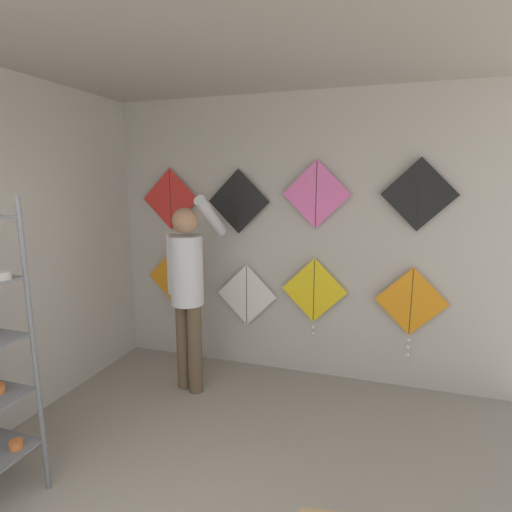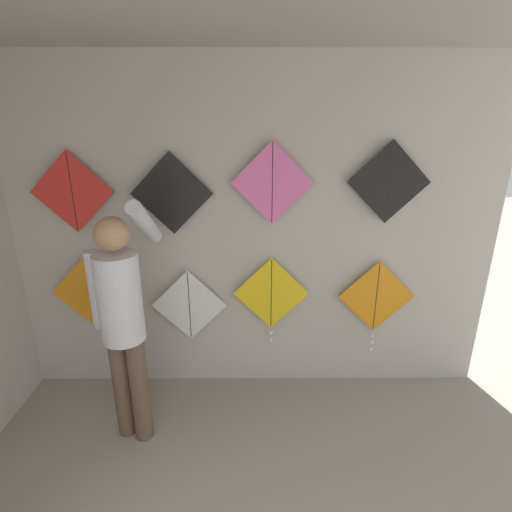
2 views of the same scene
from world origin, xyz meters
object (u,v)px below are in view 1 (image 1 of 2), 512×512
at_px(kite_2, 314,292).
at_px(kite_6, 316,194).
at_px(kite_5, 238,201).
at_px(kite_1, 247,295).
at_px(kite_3, 411,305).
at_px(kite_0, 175,277).
at_px(kite_4, 170,199).
at_px(shopkeeper, 188,283).
at_px(kite_7, 419,195).

bearing_deg(kite_2, kite_6, 172.76).
bearing_deg(kite_5, kite_2, -0.04).
distance_m(kite_1, kite_3, 1.61).
xyz_separation_m(kite_0, kite_4, (-0.02, 0.00, 0.85)).
height_order(kite_2, kite_4, kite_4).
relative_size(kite_1, kite_6, 1.00).
xyz_separation_m(shopkeeper, kite_5, (0.28, 0.61, 0.72)).
bearing_deg(kite_4, kite_6, 0.00).
relative_size(kite_0, kite_6, 1.00).
relative_size(kite_2, kite_5, 1.21).
bearing_deg(kite_3, kite_6, 179.95).
bearing_deg(kite_1, kite_4, 180.00).
distance_m(kite_3, kite_5, 1.93).
relative_size(shopkeeper, kite_0, 2.85).
distance_m(shopkeeper, kite_7, 2.21).
height_order(kite_2, kite_7, kite_7).
bearing_deg(shopkeeper, kite_1, 77.18).
height_order(kite_2, kite_6, kite_6).
xyz_separation_m(kite_1, kite_7, (1.61, 0.00, 1.06)).
bearing_deg(kite_1, kite_5, 180.00).
height_order(kite_0, kite_7, kite_7).
relative_size(shopkeeper, kite_5, 2.85).
xyz_separation_m(kite_0, kite_7, (2.44, 0.00, 0.93)).
bearing_deg(kite_4, kite_1, 0.00).
distance_m(kite_2, kite_3, 0.90).
bearing_deg(kite_0, kite_5, 0.00).
height_order(kite_0, kite_2, kite_0).
relative_size(shopkeeper, kite_7, 2.85).
relative_size(kite_1, kite_4, 1.00).
xyz_separation_m(kite_0, kite_1, (0.84, 0.00, -0.13)).
xyz_separation_m(kite_0, kite_3, (2.44, -0.00, -0.08)).
distance_m(kite_4, kite_7, 2.47).
distance_m(shopkeeper, kite_3, 2.07).
height_order(kite_3, kite_6, kite_6).
distance_m(shopkeeper, kite_5, 0.99).
distance_m(kite_3, kite_7, 1.01).
height_order(kite_6, kite_7, kite_7).
height_order(kite_1, kite_6, kite_6).
bearing_deg(kite_1, kite_0, 180.00).
xyz_separation_m(kite_3, kite_7, (-0.00, 0.00, 1.01)).
bearing_deg(kite_0, kite_4, 180.00).
xyz_separation_m(kite_0, kite_6, (1.54, 0.00, 0.92)).
bearing_deg(kite_3, kite_0, 179.98).
bearing_deg(kite_0, shopkeeper, -52.11).
bearing_deg(kite_4, kite_0, 0.00).
distance_m(kite_1, kite_7, 1.92).
relative_size(kite_2, kite_6, 1.21).
distance_m(kite_3, kite_4, 2.64).
bearing_deg(kite_6, kite_0, 180.00).
xyz_separation_m(kite_1, kite_5, (-0.08, 0.00, 0.97)).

